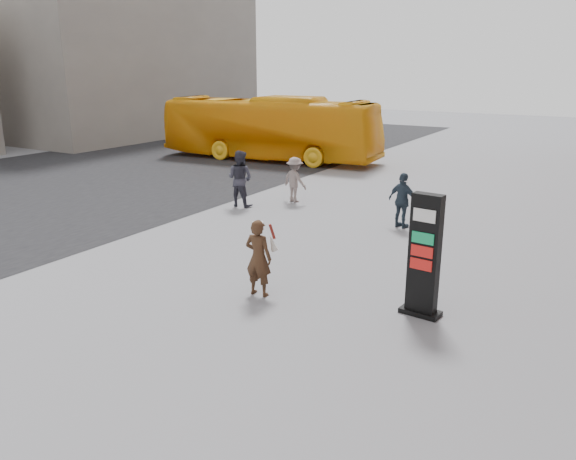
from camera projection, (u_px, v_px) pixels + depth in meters
The scene contains 9 objects.
ground at pixel (240, 289), 12.19m from camera, with size 100.00×100.00×0.00m, color #9E9EA3.
road at pixel (50, 185), 22.70m from camera, with size 16.00×60.00×0.01m, color black.
bg_building_far at pixel (125, 60), 39.05m from camera, with size 10.00×18.00×10.00m, color gray.
info_pylon at pixel (424, 256), 10.62m from camera, with size 0.81×0.46×2.41m.
woman at pixel (259, 257), 11.67m from camera, with size 0.63×0.58×1.65m.
bus at pixel (269, 128), 28.43m from camera, with size 2.67×11.41×3.18m, color #EFA612.
pedestrian_a at pixel (240, 179), 19.11m from camera, with size 0.93×0.73×1.92m, color #31313D.
pedestrian_b at pixel (295, 180), 19.76m from camera, with size 1.02×0.59×1.59m, color gray.
pedestrian_c at pixel (403, 201), 16.58m from camera, with size 0.97×0.40×1.65m, color #2B3A47.
Camera 1 is at (6.70, -9.19, 4.68)m, focal length 35.00 mm.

